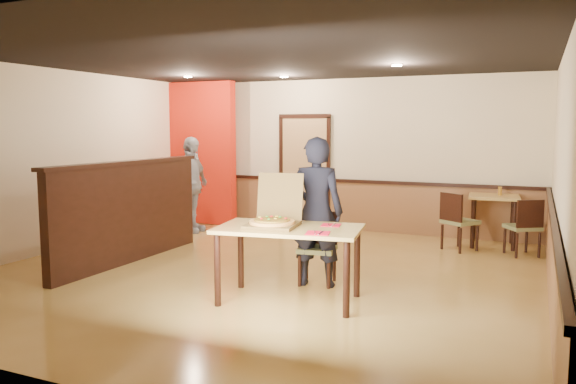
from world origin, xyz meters
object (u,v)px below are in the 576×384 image
Objects in this scene: side_chair_left at (457,219)px; passerby at (191,185)px; pizza_box at (274,220)px; condiment at (500,191)px; main_table at (289,237)px; diner_chair at (319,244)px; side_chair_right at (525,225)px; side_table at (494,207)px; diner at (316,212)px.

passerby is at bearing 39.78° from side_chair_left.
pizza_box reaches higher than side_chair_left.
pizza_box is at bearing -117.21° from condiment.
main_table is 0.88m from diner_chair.
condiment is (1.89, 3.21, 0.41)m from diner_chair.
condiment is at bearing -89.10° from side_chair_right.
diner_chair is 0.98m from pizza_box.
passerby reaches higher than pizza_box.
side_chair_right reaches higher than side_table.
pizza_box reaches higher than diner_chair.
pizza_box is (-0.18, -0.02, 0.18)m from main_table.
pizza_box is at bearing 62.42° from diner.
diner is (-2.27, -2.70, 0.43)m from side_chair_right.
main_table is 1.91× the size of diner_chair.
side_chair_left reaches higher than main_table.
diner is (0.04, 0.70, 0.18)m from main_table.
passerby is at bearing -169.04° from condiment.
passerby is (-3.34, 2.34, -0.03)m from diner.
pizza_box is at bearing -111.43° from diner_chair.
passerby is 12.50× the size of condiment.
diner is 0.76m from pizza_box.
pizza_box is at bearing 177.44° from main_table.
main_table is 4.49m from condiment.
diner is 2.58× the size of pizza_box.
main_table is at bearing 103.79° from side_chair_left.
diner_chair reaches higher than side_table.
side_chair_left is 1.30× the size of pizza_box.
diner is at bearing 19.20° from side_chair_right.
side_table is 4.51m from pizza_box.
passerby is at bearing 127.29° from pizza_box.
diner reaches higher than passerby.
condiment is (-0.40, 0.65, 0.42)m from side_chair_right.
diner_chair is 4.00m from passerby.
side_table is at bearing 55.20° from pizza_box.
pizza_box is (-0.22, -0.72, 0.00)m from diner.
condiment reaches higher than side_chair_left.
side_table is at bearing -128.81° from diner.
diner reaches higher than pizza_box.
side_chair_left is 0.50× the size of diner.
condiment is (0.57, 0.65, 0.40)m from side_chair_left.
diner is at bearing -118.42° from side_table.
diner_chair is 1.06× the size of side_table.
main_table is 2.02× the size of side_table.
diner_chair is 0.45m from diner.
pizza_box is (-0.20, -0.86, 0.43)m from diner_chair.
passerby is at bearing -27.07° from side_chair_right.
diner_chair is 0.96× the size of side_chair_left.
diner_chair is 3.75m from condiment.
pizza_box is 5.01× the size of condiment.
passerby reaches higher than side_chair_left.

